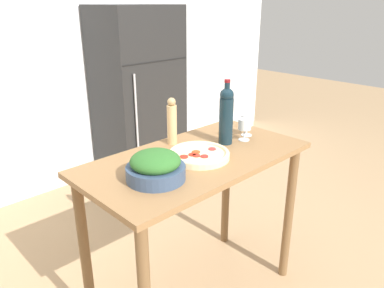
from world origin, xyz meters
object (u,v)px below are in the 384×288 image
Objects in this scene: wine_glass_far at (247,121)px; homemade_pizza at (199,154)px; pepper_mill at (172,122)px; salad_bowl at (156,167)px; refrigerator at (138,96)px; wine_glass_near at (245,125)px; wine_bottle at (226,114)px.

homemade_pizza is at bearing -174.20° from wine_glass_far.
wine_glass_far is 0.48× the size of pepper_mill.
homemade_pizza is (0.32, 0.04, -0.04)m from salad_bowl.
homemade_pizza is (-0.04, -0.26, -0.11)m from pepper_mill.
refrigerator is 12.95× the size of wine_glass_near.
wine_bottle is 1.16× the size of homemade_pizza.
wine_bottle reaches higher than homemade_pizza.
refrigerator reaches higher than homemade_pizza.
refrigerator is at bearing 56.24° from salad_bowl.
wine_bottle is at bearing 179.40° from wine_glass_far.
wine_glass_near is at bearing 3.68° from salad_bowl.
refrigerator reaches higher than wine_glass_near.
wine_bottle is at bearing 8.62° from salad_bowl.
wine_glass_far is 0.41× the size of homemade_pizza.
homemade_pizza is (-0.27, -0.05, -0.15)m from wine_bottle.
pepper_mill is (-0.23, 0.21, -0.04)m from wine_bottle.
salad_bowl is (-0.79, -0.09, -0.03)m from wine_glass_far.
wine_bottle is 0.21m from wine_glass_far.
homemade_pizza is at bearing -116.16° from refrigerator.
wine_glass_near is at bearing -36.16° from pepper_mill.
pepper_mill is 0.99× the size of salad_bowl.
refrigerator is 12.95× the size of wine_glass_far.
refrigerator is at bearing 75.31° from wine_glass_near.
wine_glass_near is 0.41× the size of homemade_pizza.
refrigerator is 1.68m from wine_glass_far.
refrigerator is at bearing 71.12° from wine_bottle.
wine_glass_far is at bearing -102.49° from refrigerator.
homemade_pizza is at bearing -179.26° from wine_glass_near.
salad_bowl is at bearing -173.65° from wine_glass_far.
refrigerator is 2.07m from salad_bowl.
wine_glass_far is (0.20, -0.00, -0.08)m from wine_bottle.
wine_glass_far is at bearing 28.49° from wine_glass_near.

